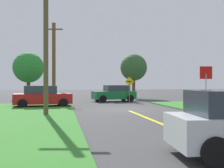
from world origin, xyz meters
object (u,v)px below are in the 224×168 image
object	(u,v)px
car_approaching_junction	(114,93)
utility_pole_near	(46,48)
direction_sign	(129,86)
utility_pole_mid	(54,61)
parked_car_near_building	(42,96)
pine_tree_center	(28,68)
stop_sign	(206,79)
oak_tree_left	(134,68)

from	to	relation	value
car_approaching_junction	utility_pole_near	bearing A→B (deg)	52.53
direction_sign	utility_pole_mid	bearing A→B (deg)	161.26
parked_car_near_building	pine_tree_center	bearing A→B (deg)	94.44
stop_sign	pine_tree_center	world-z (taller)	pine_tree_center
direction_sign	oak_tree_left	bearing A→B (deg)	71.35
utility_pole_mid	car_approaching_junction	bearing A→B (deg)	-13.21
utility_pole_mid	parked_car_near_building	bearing A→B (deg)	-95.94
car_approaching_junction	parked_car_near_building	size ratio (longest dim) A/B	0.98
parked_car_near_building	oak_tree_left	size ratio (longest dim) A/B	0.83
utility_pole_mid	oak_tree_left	distance (m)	10.08
parked_car_near_building	utility_pole_near	world-z (taller)	utility_pole_near
parked_car_near_building	pine_tree_center	xyz separation A→B (m)	(-2.53, 12.87, 2.91)
parked_car_near_building	stop_sign	bearing A→B (deg)	-31.42
oak_tree_left	pine_tree_center	size ratio (longest dim) A/B	0.96
oak_tree_left	car_approaching_junction	bearing A→B (deg)	-122.82
car_approaching_junction	oak_tree_left	xyz separation A→B (m)	(3.38, 5.24, 2.90)
direction_sign	car_approaching_junction	bearing A→B (deg)	140.22
stop_sign	utility_pole_mid	distance (m)	15.37
direction_sign	stop_sign	bearing A→B (deg)	-72.34
utility_pole_mid	pine_tree_center	world-z (taller)	utility_pole_mid
car_approaching_junction	direction_sign	xyz separation A→B (m)	(1.26, -1.05, 0.71)
car_approaching_junction	stop_sign	bearing A→B (deg)	103.74
stop_sign	car_approaching_junction	size ratio (longest dim) A/B	0.67
stop_sign	utility_pole_mid	bearing A→B (deg)	-41.38
utility_pole_near	parked_car_near_building	bearing A→B (deg)	96.15
oak_tree_left	pine_tree_center	world-z (taller)	pine_tree_center
car_approaching_junction	parked_car_near_building	bearing A→B (deg)	29.13
utility_pole_mid	direction_sign	xyz separation A→B (m)	(7.19, -2.44, -2.50)
direction_sign	pine_tree_center	size ratio (longest dim) A/B	0.44
utility_pole_near	car_approaching_junction	bearing A→B (deg)	61.10
utility_pole_near	utility_pole_mid	world-z (taller)	utility_pole_mid
utility_pole_mid	direction_sign	world-z (taller)	utility_pole_mid
direction_sign	pine_tree_center	world-z (taller)	pine_tree_center
utility_pole_near	oak_tree_left	bearing A→B (deg)	59.79
utility_pole_mid	utility_pole_near	bearing A→B (deg)	-90.27
direction_sign	oak_tree_left	world-z (taller)	oak_tree_left
utility_pole_mid	direction_sign	size ratio (longest dim) A/B	3.23
car_approaching_junction	utility_pole_near	distance (m)	12.75
car_approaching_junction	direction_sign	bearing A→B (deg)	131.65
utility_pole_mid	direction_sign	bearing A→B (deg)	-18.74
stop_sign	parked_car_near_building	xyz separation A→B (m)	(-10.74, 4.95, -1.27)
parked_car_near_building	utility_pole_near	distance (m)	6.49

